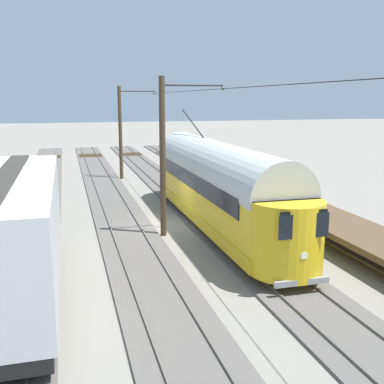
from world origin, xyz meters
name	(u,v)px	position (x,y,z in m)	size (l,w,h in m)	color
ground_plane	(169,226)	(0.00, 0.00, 0.00)	(220.00, 220.00, 0.00)	gray
track_streetcar_siding	(287,215)	(-6.74, -0.31, 0.05)	(2.80, 80.00, 0.18)	#56514C
track_adjacent_siding	(209,220)	(-2.25, -0.31, 0.05)	(2.80, 80.00, 0.18)	#56514C
track_third_siding	(124,226)	(2.25, -0.31, 0.05)	(2.80, 80.00, 0.18)	#56514C
track_outer_siding	(30,233)	(6.74, -0.31, 0.05)	(2.80, 80.00, 0.18)	#56514C
vintage_streetcar	(217,183)	(-2.25, 0.86, 2.26)	(2.65, 17.70, 5.55)	gold
boxcar_adjacent	(10,231)	(6.75, 6.86, 2.16)	(2.96, 11.28, 3.85)	silver
flatcar_far_siding	(357,232)	(-6.74, 6.04, 0.86)	(2.80, 13.17, 1.60)	brown
catenary_pole_foreground	(121,131)	(0.54, -14.91, 3.85)	(3.09, 0.28, 7.35)	#423323
catenary_pole_mid_near	(164,154)	(0.54, 1.58, 3.85)	(3.09, 0.28, 7.35)	#423323
overhead_wire_run	(216,89)	(-2.18, 0.80, 6.81)	(2.89, 37.00, 0.18)	black
switch_stand	(258,179)	(-8.39, -8.14, 0.70)	(0.50, 0.30, 1.24)	black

